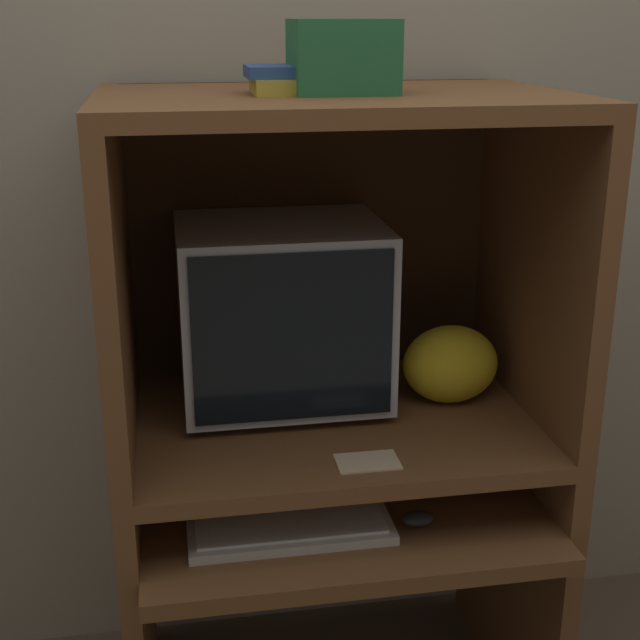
% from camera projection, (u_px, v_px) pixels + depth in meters
% --- Properties ---
extents(wall_back, '(6.00, 0.06, 2.60)m').
position_uv_depth(wall_back, '(305.00, 152.00, 2.16)').
color(wall_back, gray).
rests_on(wall_back, ground_plane).
extents(desk_base, '(0.94, 0.71, 0.61)m').
position_uv_depth(desk_base, '(337.00, 579.00, 2.05)').
color(desk_base, brown).
rests_on(desk_base, ground_plane).
extents(desk_monitor_shelf, '(0.94, 0.64, 0.16)m').
position_uv_depth(desk_monitor_shelf, '(333.00, 431.00, 1.99)').
color(desk_monitor_shelf, brown).
rests_on(desk_monitor_shelf, desk_base).
extents(hutch_upper, '(0.94, 0.64, 0.70)m').
position_uv_depth(hutch_upper, '(331.00, 211.00, 1.86)').
color(hutch_upper, brown).
rests_on(hutch_upper, desk_monitor_shelf).
extents(crt_monitor, '(0.45, 0.37, 0.41)m').
position_uv_depth(crt_monitor, '(282.00, 312.00, 1.99)').
color(crt_monitor, '#B2B2B7').
rests_on(crt_monitor, desk_monitor_shelf).
extents(keyboard, '(0.42, 0.16, 0.03)m').
position_uv_depth(keyboard, '(291.00, 529.00, 1.81)').
color(keyboard, beige).
rests_on(keyboard, desk_base).
extents(mouse, '(0.07, 0.05, 0.03)m').
position_uv_depth(mouse, '(418.00, 519.00, 1.85)').
color(mouse, '#28282B').
rests_on(mouse, desk_base).
extents(snack_bag, '(0.22, 0.16, 0.18)m').
position_uv_depth(snack_bag, '(450.00, 364.00, 2.03)').
color(snack_bag, gold).
rests_on(snack_bag, desk_monitor_shelf).
extents(book_stack, '(0.21, 0.15, 0.05)m').
position_uv_depth(book_stack, '(301.00, 80.00, 1.71)').
color(book_stack, gold).
rests_on(book_stack, hutch_upper).
extents(paper_card, '(0.13, 0.08, 0.00)m').
position_uv_depth(paper_card, '(367.00, 462.00, 1.77)').
color(paper_card, '#CCB28C').
rests_on(paper_card, desk_monitor_shelf).
extents(storage_box, '(0.20, 0.17, 0.14)m').
position_uv_depth(storage_box, '(342.00, 57.00, 1.70)').
color(storage_box, '#236638').
rests_on(storage_box, hutch_upper).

